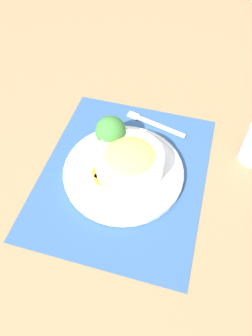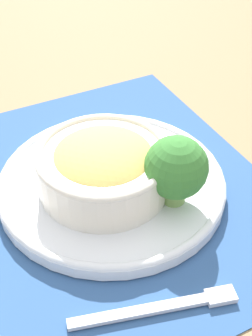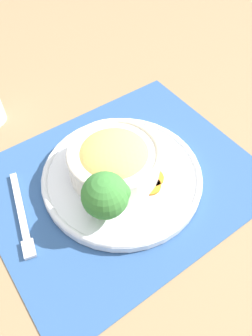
% 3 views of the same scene
% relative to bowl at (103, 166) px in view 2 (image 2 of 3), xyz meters
% --- Properties ---
extents(ground_plane, '(4.00, 4.00, 0.00)m').
position_rel_bowl_xyz_m(ground_plane, '(-0.01, 0.01, -0.06)').
color(ground_plane, '#8C704C').
extents(placemat, '(0.56, 0.47, 0.00)m').
position_rel_bowl_xyz_m(placemat, '(-0.01, 0.01, -0.05)').
color(placemat, '#2D5184').
rests_on(placemat, ground_plane).
extents(plate, '(0.31, 0.31, 0.02)m').
position_rel_bowl_xyz_m(plate, '(-0.01, 0.01, -0.04)').
color(plate, silver).
rests_on(plate, placemat).
extents(bowl, '(0.17, 0.17, 0.07)m').
position_rel_bowl_xyz_m(bowl, '(0.00, 0.00, 0.00)').
color(bowl, silver).
rests_on(bowl, plate).
extents(broccoli_floret, '(0.08, 0.08, 0.09)m').
position_rel_bowl_xyz_m(broccoli_floret, '(0.05, 0.08, 0.02)').
color(broccoli_floret, '#759E51').
rests_on(broccoli_floret, plate).
extents(carrot_slice_near, '(0.04, 0.04, 0.01)m').
position_rel_bowl_xyz_m(carrot_slice_near, '(-0.04, 0.06, -0.03)').
color(carrot_slice_near, orange).
rests_on(carrot_slice_near, plate).
extents(carrot_slice_middle, '(0.04, 0.04, 0.01)m').
position_rel_bowl_xyz_m(carrot_slice_middle, '(-0.05, 0.05, -0.03)').
color(carrot_slice_middle, orange).
rests_on(carrot_slice_middle, plate).
extents(fork, '(0.04, 0.18, 0.01)m').
position_rel_bowl_xyz_m(fork, '(0.19, 0.01, -0.05)').
color(fork, silver).
rests_on(fork, placemat).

